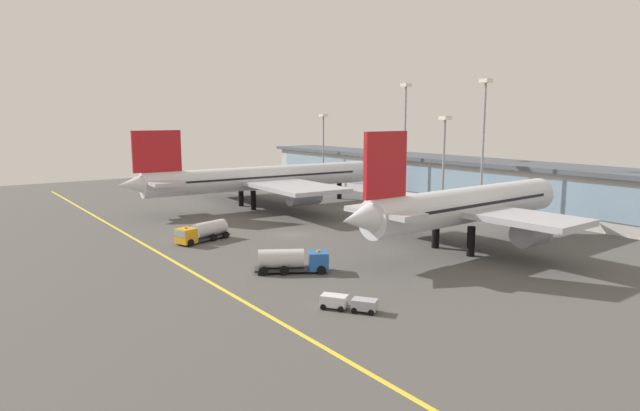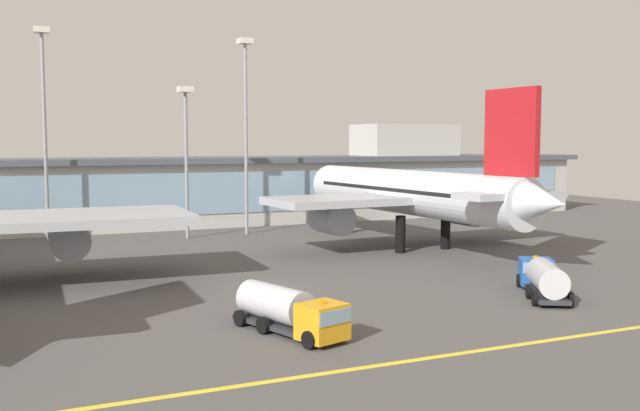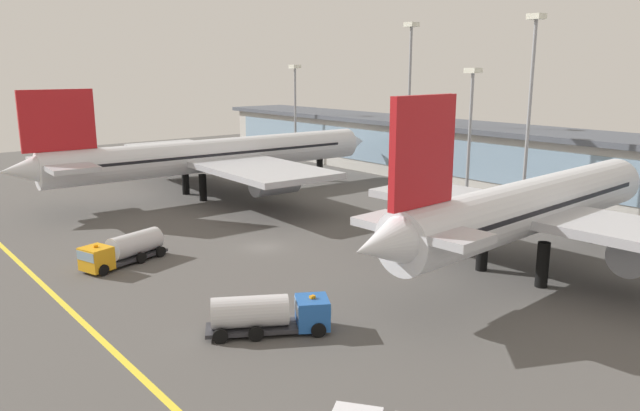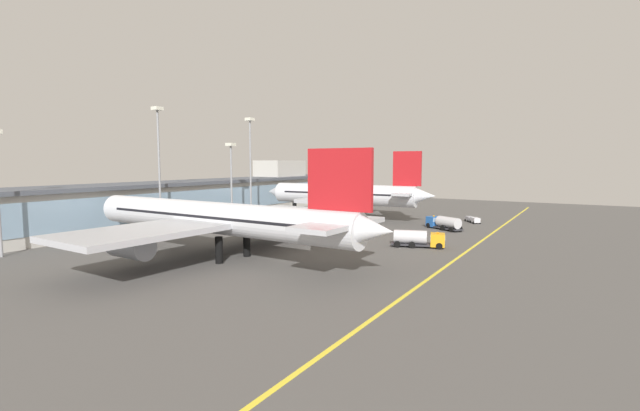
{
  "view_description": "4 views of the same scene",
  "coord_description": "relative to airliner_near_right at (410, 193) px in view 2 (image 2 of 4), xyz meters",
  "views": [
    {
      "loc": [
        74.26,
        -47.45,
        18.92
      ],
      "look_at": [
        -1.39,
        6.34,
        4.02
      ],
      "focal_mm": 31.12,
      "sensor_mm": 36.0,
      "label": 1
    },
    {
      "loc": [
        -20.66,
        -55.32,
        12.15
      ],
      "look_at": [
        9.89,
        11.76,
        5.61
      ],
      "focal_mm": 40.19,
      "sensor_mm": 36.0,
      "label": 2
    },
    {
      "loc": [
        53.01,
        -35.38,
        19.1
      ],
      "look_at": [
        1.08,
        7.12,
        3.81
      ],
      "focal_mm": 34.09,
      "sensor_mm": 36.0,
      "label": 3
    },
    {
      "loc": [
        -78.39,
        -38.95,
        14.71
      ],
      "look_at": [
        9.36,
        14.03,
        4.71
      ],
      "focal_mm": 25.25,
      "sensor_mm": 36.0,
      "label": 4
    }
  ],
  "objects": [
    {
      "name": "ground_plane",
      "position": [
        -22.64,
        -14.94,
        -6.28
      ],
      "size": [
        200.78,
        200.78,
        0.0
      ],
      "primitive_type": "plane",
      "color": "#514F4C"
    },
    {
      "name": "taxiway_centreline_stripe",
      "position": [
        -22.64,
        -36.94,
        -6.27
      ],
      "size": [
        160.62,
        0.5,
        0.01
      ],
      "primitive_type": "cube",
      "color": "yellow",
      "rests_on": "ground"
    },
    {
      "name": "terminal_building",
      "position": [
        -20.4,
        33.04,
        -0.88
      ],
      "size": [
        146.41,
        14.0,
        15.11
      ],
      "color": "beige",
      "rests_on": "ground"
    },
    {
      "name": "airliner_near_right",
      "position": [
        0.0,
        0.0,
        0.0
      ],
      "size": [
        33.78,
        46.66,
        17.17
      ],
      "rotation": [
        0.0,
        0.0,
        1.63
      ],
      "color": "black",
      "rests_on": "ground"
    },
    {
      "name": "fuel_tanker_truck",
      "position": [
        -4.03,
        -26.67,
        -4.77
      ],
      "size": [
        6.74,
        9.01,
        2.9
      ],
      "rotation": [
        0.0,
        0.0,
        1.03
      ],
      "color": "black",
      "rests_on": "ground"
    },
    {
      "name": "service_truck_far",
      "position": [
        -26.55,
        -29.07,
        -4.77
      ],
      "size": [
        5.16,
        9.36,
        2.9
      ],
      "rotation": [
        0.0,
        0.0,
        5.01
      ],
      "color": "black",
      "rests_on": "ground"
    },
    {
      "name": "apron_light_mast_centre",
      "position": [
        -13.05,
        19.66,
        10.25
      ],
      "size": [
        1.8,
        1.8,
        25.57
      ],
      "color": "gray",
      "rests_on": "ground"
    },
    {
      "name": "apron_light_mast_east",
      "position": [
        -21.3,
        18.62,
        6.61
      ],
      "size": [
        1.8,
        1.8,
        19.05
      ],
      "color": "gray",
      "rests_on": "ground"
    },
    {
      "name": "apron_light_mast_far_east",
      "position": [
        -37.52,
        23.89,
        10.51
      ],
      "size": [
        1.8,
        1.8,
        26.04
      ],
      "color": "gray",
      "rests_on": "ground"
    }
  ]
}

